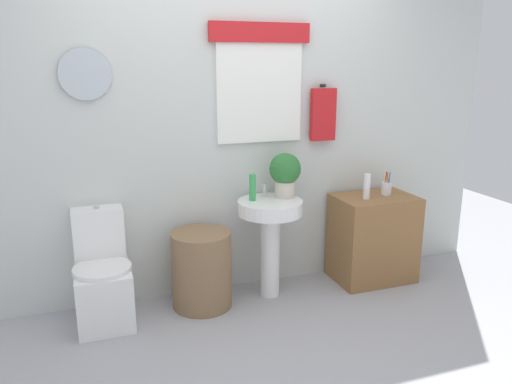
{
  "coord_description": "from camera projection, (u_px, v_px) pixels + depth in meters",
  "views": [
    {
      "loc": [
        -1.06,
        -2.41,
        1.73
      ],
      "look_at": [
        0.08,
        0.8,
        0.84
      ],
      "focal_mm": 34.8,
      "sensor_mm": 36.0,
      "label": 1
    }
  ],
  "objects": [
    {
      "name": "ground_plane",
      "position": [
        288.0,
        359.0,
        2.98
      ],
      "size": [
        8.0,
        8.0,
        0.0
      ],
      "primitive_type": "plane",
      "color": "#A3A3A8"
    },
    {
      "name": "toothbrush_cup",
      "position": [
        386.0,
        188.0,
        3.97
      ],
      "size": [
        0.08,
        0.08,
        0.19
      ],
      "color": "silver",
      "rests_on": "wooden_cabinet"
    },
    {
      "name": "wooden_cabinet",
      "position": [
        373.0,
        238.0,
        4.02
      ],
      "size": [
        0.63,
        0.44,
        0.7
      ],
      "primitive_type": "cube",
      "color": "olive",
      "rests_on": "ground_plane"
    },
    {
      "name": "toilet",
      "position": [
        103.0,
        279.0,
        3.39
      ],
      "size": [
        0.38,
        0.51,
        0.78
      ],
      "color": "white",
      "rests_on": "ground_plane"
    },
    {
      "name": "soap_bottle",
      "position": [
        253.0,
        187.0,
        3.61
      ],
      "size": [
        0.05,
        0.05,
        0.2
      ],
      "primitive_type": "cylinder",
      "color": "green",
      "rests_on": "pedestal_sink"
    },
    {
      "name": "faucet",
      "position": [
        265.0,
        190.0,
        3.73
      ],
      "size": [
        0.03,
        0.03,
        0.1
      ],
      "primitive_type": "cylinder",
      "color": "silver",
      "rests_on": "pedestal_sink"
    },
    {
      "name": "lotion_bottle",
      "position": [
        367.0,
        186.0,
        3.83
      ],
      "size": [
        0.05,
        0.05,
        0.2
      ],
      "primitive_type": "cylinder",
      "color": "white",
      "rests_on": "wooden_cabinet"
    },
    {
      "name": "potted_plant",
      "position": [
        285.0,
        172.0,
        3.68
      ],
      "size": [
        0.24,
        0.24,
        0.33
      ],
      "color": "beige",
      "rests_on": "pedestal_sink"
    },
    {
      "name": "pedestal_sink",
      "position": [
        270.0,
        226.0,
        3.68
      ],
      "size": [
        0.48,
        0.48,
        0.75
      ],
      "color": "white",
      "rests_on": "ground_plane"
    },
    {
      "name": "laundry_hamper",
      "position": [
        202.0,
        269.0,
        3.58
      ],
      "size": [
        0.43,
        0.43,
        0.56
      ],
      "primitive_type": "cylinder",
      "color": "#846647",
      "rests_on": "ground_plane"
    },
    {
      "name": "back_wall",
      "position": [
        231.0,
        121.0,
        3.69
      ],
      "size": [
        4.4,
        0.18,
        2.6
      ],
      "color": "silver",
      "rests_on": "ground_plane"
    }
  ]
}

